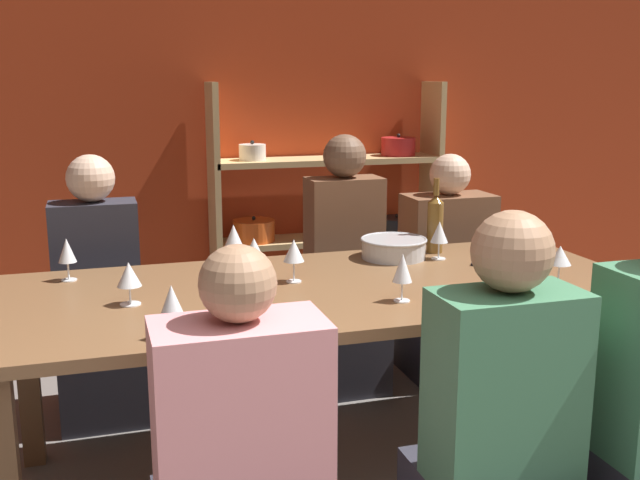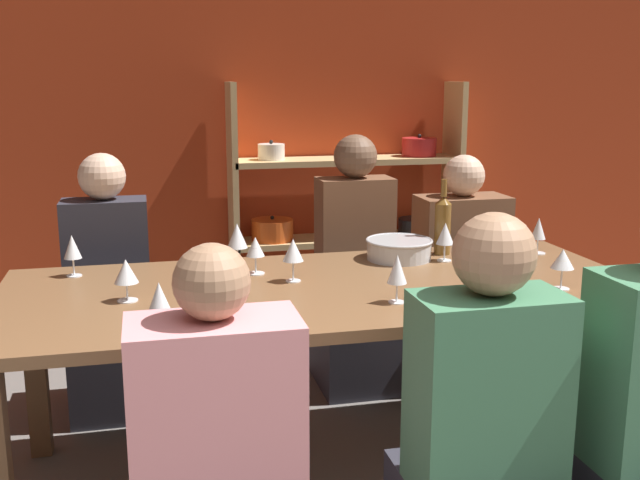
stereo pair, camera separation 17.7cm
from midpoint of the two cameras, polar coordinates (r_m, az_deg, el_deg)
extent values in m
cube|color=#B23819|center=(4.69, -3.53, 10.29)|extent=(8.80, 0.06, 2.70)
cube|color=tan|center=(4.53, -5.50, 2.46)|extent=(0.04, 0.30, 1.49)
cube|color=tan|center=(4.92, 11.05, 3.06)|extent=(0.04, 0.30, 1.49)
cube|color=tan|center=(4.84, 3.02, -5.69)|extent=(1.41, 0.30, 0.04)
cylinder|color=black|center=(4.71, -2.49, -5.07)|extent=(0.18, 0.18, 0.14)
sphere|color=black|center=(4.69, -2.50, -4.10)|extent=(0.02, 0.02, 0.02)
cylinder|color=black|center=(4.82, 3.03, -4.84)|extent=(0.19, 0.19, 0.11)
sphere|color=black|center=(4.80, 3.04, -4.05)|extent=(0.02, 0.02, 0.02)
cylinder|color=red|center=(4.97, 8.26, -4.27)|extent=(0.22, 0.22, 0.14)
sphere|color=black|center=(4.94, 8.29, -3.33)|extent=(0.02, 0.02, 0.02)
cube|color=tan|center=(4.72, 3.08, 0.05)|extent=(1.41, 0.30, 0.04)
cylinder|color=#E0561E|center=(4.59, -2.55, 0.77)|extent=(0.26, 0.26, 0.13)
sphere|color=black|center=(4.58, -2.56, 1.72)|extent=(0.02, 0.02, 0.02)
cylinder|color=silver|center=(4.70, 3.10, 1.04)|extent=(0.20, 0.20, 0.13)
sphere|color=black|center=(4.68, 3.11, 1.97)|extent=(0.02, 0.02, 0.02)
cylinder|color=black|center=(4.85, 8.43, 1.07)|extent=(0.24, 0.24, 0.09)
sphere|color=black|center=(4.84, 8.46, 1.76)|extent=(0.02, 0.02, 0.02)
cube|color=tan|center=(4.64, 3.15, 6.04)|extent=(1.41, 0.30, 0.04)
cylinder|color=silver|center=(4.52, -2.61, 6.72)|extent=(0.16, 0.16, 0.09)
sphere|color=black|center=(4.51, -2.62, 7.47)|extent=(0.02, 0.02, 0.02)
cylinder|color=red|center=(4.78, 8.62, 7.02)|extent=(0.22, 0.22, 0.11)
sphere|color=black|center=(4.78, 8.65, 7.84)|extent=(0.02, 0.02, 0.02)
cube|color=brown|center=(2.76, 2.32, -3.89)|extent=(2.35, 1.02, 0.04)
cube|color=brown|center=(3.22, -19.35, -9.36)|extent=(0.08, 0.08, 0.72)
cube|color=brown|center=(3.68, 17.16, -6.51)|extent=(0.08, 0.08, 0.72)
cylinder|color=#B7BABC|center=(3.17, 7.63, -0.73)|extent=(0.27, 0.27, 0.08)
torus|color=#B7BABC|center=(3.16, 7.65, -0.05)|extent=(0.28, 0.28, 0.01)
cylinder|color=brown|center=(3.28, 10.85, 0.82)|extent=(0.07, 0.07, 0.22)
cone|color=brown|center=(3.25, 10.94, 2.99)|extent=(0.07, 0.07, 0.03)
cylinder|color=brown|center=(3.25, 10.98, 3.91)|extent=(0.03, 0.03, 0.07)
cylinder|color=white|center=(3.00, -16.63, -2.64)|extent=(0.06, 0.06, 0.00)
cylinder|color=white|center=(3.00, -16.67, -1.98)|extent=(0.01, 0.01, 0.07)
cone|color=white|center=(2.98, -16.76, -0.51)|extent=(0.07, 0.07, 0.09)
cylinder|color=white|center=(3.18, 11.03, -1.55)|extent=(0.06, 0.06, 0.00)
cylinder|color=white|center=(3.17, 11.05, -0.91)|extent=(0.01, 0.01, 0.07)
cone|color=white|center=(3.15, 11.11, 0.49)|extent=(0.07, 0.07, 0.09)
cylinder|color=white|center=(3.04, -4.63, -1.98)|extent=(0.06, 0.06, 0.00)
cylinder|color=white|center=(3.03, -4.64, -1.27)|extent=(0.01, 0.01, 0.07)
cone|color=white|center=(3.01, -4.67, 0.33)|extent=(0.08, 0.08, 0.10)
cylinder|color=maroon|center=(3.02, -4.66, -0.15)|extent=(0.05, 0.05, 0.04)
cylinder|color=white|center=(2.63, -12.59, -4.53)|extent=(0.07, 0.07, 0.00)
cylinder|color=white|center=(2.62, -12.62, -3.85)|extent=(0.01, 0.01, 0.06)
cone|color=white|center=(2.60, -12.70, -2.34)|extent=(0.08, 0.08, 0.08)
cylinder|color=maroon|center=(2.60, -12.67, -2.78)|extent=(0.05, 0.05, 0.03)
cylinder|color=white|center=(2.27, -9.84, -7.12)|extent=(0.06, 0.06, 0.00)
cylinder|color=white|center=(2.26, -9.87, -6.31)|extent=(0.01, 0.01, 0.06)
cone|color=white|center=(2.23, -9.95, -4.38)|extent=(0.07, 0.07, 0.09)
cylinder|color=white|center=(2.81, -0.25, -3.14)|extent=(0.06, 0.06, 0.00)
cylinder|color=white|center=(2.80, -0.25, -2.36)|extent=(0.01, 0.01, 0.08)
cone|color=white|center=(2.78, -0.25, -0.78)|extent=(0.08, 0.08, 0.08)
cylinder|color=white|center=(2.92, -3.19, -2.57)|extent=(0.07, 0.07, 0.00)
cylinder|color=white|center=(2.91, -3.20, -1.89)|extent=(0.01, 0.01, 0.07)
cone|color=white|center=(2.89, -3.21, -0.51)|extent=(0.07, 0.07, 0.08)
cylinder|color=maroon|center=(2.90, -3.21, -0.87)|extent=(0.04, 0.04, 0.03)
cylinder|color=white|center=(3.41, 17.64, -0.96)|extent=(0.07, 0.07, 0.00)
cylinder|color=white|center=(3.40, 17.68, -0.43)|extent=(0.01, 0.01, 0.06)
cone|color=white|center=(3.39, 17.76, 0.84)|extent=(0.06, 0.06, 0.09)
cylinder|color=maroon|center=(3.39, 17.73, 0.45)|extent=(0.04, 0.04, 0.04)
cylinder|color=white|center=(2.87, 19.56, -3.52)|extent=(0.06, 0.06, 0.00)
cylinder|color=white|center=(2.86, 19.62, -2.77)|extent=(0.01, 0.01, 0.07)
cone|color=white|center=(2.84, 19.72, -1.37)|extent=(0.08, 0.08, 0.07)
cylinder|color=beige|center=(2.85, 19.70, -1.70)|extent=(0.05, 0.05, 0.03)
cylinder|color=white|center=(2.57, 7.82, -4.72)|extent=(0.06, 0.06, 0.00)
cylinder|color=white|center=(2.56, 7.84, -3.98)|extent=(0.01, 0.01, 0.07)
cone|color=white|center=(2.54, 7.90, -2.21)|extent=(0.07, 0.07, 0.10)
cylinder|color=beige|center=(2.55, 7.88, -2.77)|extent=(0.04, 0.04, 0.04)
cube|color=black|center=(3.14, 14.26, -1.79)|extent=(0.15, 0.16, 0.01)
cube|color=pink|center=(1.95, -5.29, -13.41)|extent=(0.43, 0.24, 0.52)
sphere|color=#9E7556|center=(1.82, -5.51, -3.23)|extent=(0.19, 0.19, 0.19)
cube|color=#2D2D38|center=(3.76, 3.94, -7.37)|extent=(0.36, 0.45, 0.50)
cube|color=brown|center=(3.62, 4.06, 0.44)|extent=(0.36, 0.20, 0.55)
sphere|color=brown|center=(3.56, 4.15, 6.38)|extent=(0.21, 0.21, 0.21)
cube|color=#2D2D38|center=(3.60, -14.14, -8.60)|extent=(0.37, 0.46, 0.50)
cube|color=#2D2D38|center=(3.46, -14.56, -0.97)|extent=(0.37, 0.20, 0.48)
sphere|color=beige|center=(3.40, -14.87, 4.70)|extent=(0.21, 0.21, 0.21)
cube|color=#3D7551|center=(2.12, 15.00, -11.19)|extent=(0.41, 0.22, 0.55)
sphere|color=#9E7556|center=(2.00, 15.60, -1.07)|extent=(0.22, 0.22, 0.22)
cube|color=#2D2D38|center=(3.98, 11.70, -6.78)|extent=(0.45, 0.56, 0.46)
cube|color=brown|center=(3.86, 12.00, -0.21)|extent=(0.45, 0.25, 0.47)
sphere|color=beige|center=(3.80, 12.23, 4.82)|extent=(0.21, 0.21, 0.21)
camera|label=1|loc=(0.09, -88.20, 0.39)|focal=42.00mm
camera|label=2|loc=(0.09, 91.80, -0.39)|focal=42.00mm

